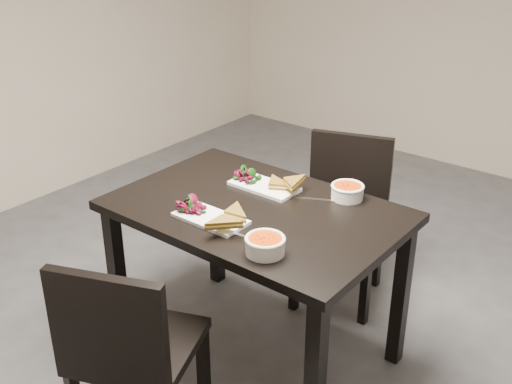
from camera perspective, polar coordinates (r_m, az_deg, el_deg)
ground at (r=3.08m, az=6.98°, el=-13.69°), size 5.00×5.00×0.00m
table at (r=2.67m, az=0.00°, el=-3.27°), size 1.20×0.80×0.75m
chair_near at (r=2.33m, az=-11.62°, el=-13.66°), size 0.55×0.55×0.85m
chair_far at (r=3.23m, az=8.00°, el=-1.52°), size 0.53×0.53×0.85m
plate_near at (r=2.53m, az=-4.16°, el=-2.43°), size 0.30×0.15×0.02m
sandwich_near at (r=2.48m, az=-2.83°, el=-2.08°), size 0.17×0.13×0.05m
salad_near at (r=2.57m, az=-5.83°, el=-1.23°), size 0.09×0.08×0.04m
soup_bowl_near at (r=2.28m, az=0.84°, el=-4.78°), size 0.15×0.15×0.07m
cutlery_near at (r=2.38m, az=-0.40°, el=-4.30°), size 0.18×0.03×0.00m
plate_far at (r=2.80m, az=0.75°, el=0.52°), size 0.31×0.15×0.02m
sandwich_far at (r=2.74m, az=1.64°, el=0.69°), size 0.19×0.17×0.05m
salad_far at (r=2.84m, az=-0.84°, el=1.57°), size 0.10×0.09×0.04m
soup_bowl_far at (r=2.72m, az=8.33°, el=0.12°), size 0.14×0.14×0.06m
cutlery_far at (r=2.70m, az=5.42°, el=-0.66°), size 0.17×0.10×0.00m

